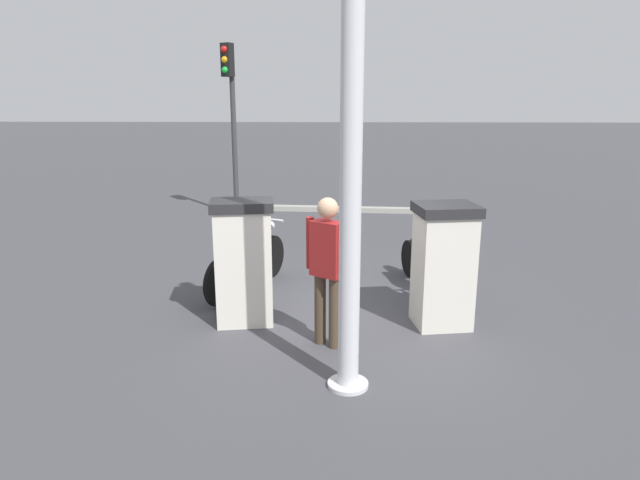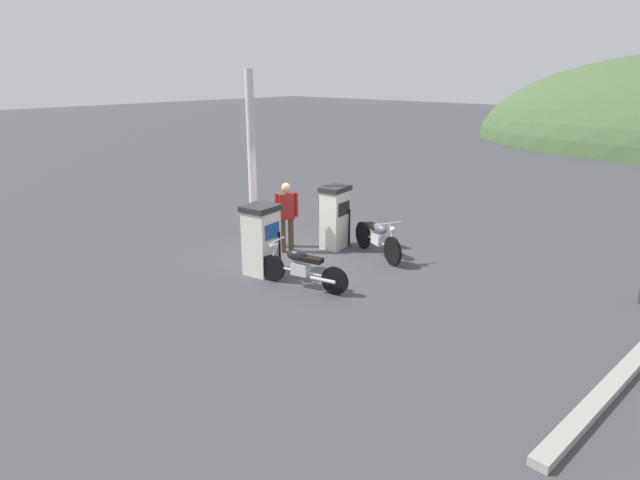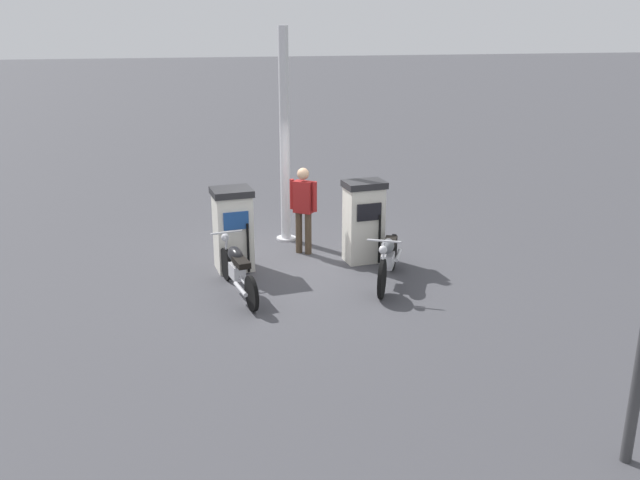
{
  "view_description": "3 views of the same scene",
  "coord_description": "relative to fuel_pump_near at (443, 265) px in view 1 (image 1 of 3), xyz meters",
  "views": [
    {
      "loc": [
        -6.59,
        0.06,
        2.72
      ],
      "look_at": [
        0.94,
        0.32,
        0.79
      ],
      "focal_mm": 31.08,
      "sensor_mm": 36.0,
      "label": 1
    },
    {
      "loc": [
        8.19,
        -8.57,
        4.22
      ],
      "look_at": [
        0.58,
        -0.14,
        0.65
      ],
      "focal_mm": 30.39,
      "sensor_mm": 36.0,
      "label": 2
    },
    {
      "loc": [
        12.03,
        -1.79,
        4.55
      ],
      "look_at": [
        1.3,
        0.13,
        0.95
      ],
      "focal_mm": 39.35,
      "sensor_mm": 36.0,
      "label": 3
    }
  ],
  "objects": [
    {
      "name": "fuel_pump_far",
      "position": [
        -0.0,
        2.43,
        0.02
      ],
      "size": [
        0.64,
        0.81,
        1.55
      ],
      "color": "silver",
      "rests_on": "ground"
    },
    {
      "name": "motorcycle_near_pump",
      "position": [
        1.19,
        -0.02,
        -0.32
      ],
      "size": [
        2.0,
        0.67,
        0.92
      ],
      "color": "black",
      "rests_on": "ground"
    },
    {
      "name": "road_edge_kerb",
      "position": [
        7.02,
        1.21,
        -0.71
      ],
      "size": [
        0.69,
        6.63,
        0.12
      ],
      "color": "#9E9E93",
      "rests_on": "ground"
    },
    {
      "name": "fuel_pump_near",
      "position": [
        0.0,
        0.0,
        0.0
      ],
      "size": [
        0.73,
        0.79,
        1.52
      ],
      "color": "silver",
      "rests_on": "ground"
    },
    {
      "name": "motorcycle_far_pump",
      "position": [
        1.2,
        2.57,
        -0.3
      ],
      "size": [
        1.89,
        0.93,
        0.97
      ],
      "color": "black",
      "rests_on": "ground"
    },
    {
      "name": "attendant_person",
      "position": [
        -0.64,
        1.39,
        0.21
      ],
      "size": [
        0.4,
        0.52,
        1.7
      ],
      "color": "#473828",
      "rests_on": "ground"
    },
    {
      "name": "canopy_support_pole",
      "position": [
        -1.57,
        1.16,
        1.28
      ],
      "size": [
        0.4,
        0.4,
        4.26
      ],
      "color": "silver",
      "rests_on": "ground"
    },
    {
      "name": "ground_plane",
      "position": [
        0.14,
        1.21,
        -0.77
      ],
      "size": [
        120.0,
        120.0,
        0.0
      ],
      "primitive_type": "plane",
      "color": "#424247"
    },
    {
      "name": "roadside_traffic_light",
      "position": [
        6.46,
        3.75,
        1.89
      ],
      "size": [
        0.4,
        0.3,
        3.91
      ],
      "color": "#38383A",
      "rests_on": "ground"
    }
  ]
}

